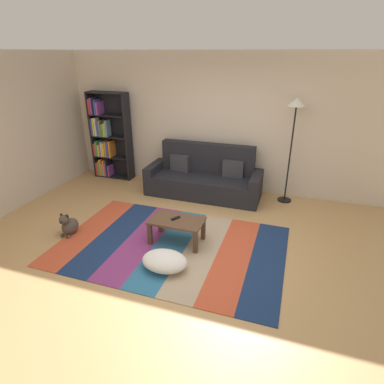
{
  "coord_description": "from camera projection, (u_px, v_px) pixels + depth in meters",
  "views": [
    {
      "loc": [
        1.4,
        -3.69,
        2.67
      ],
      "look_at": [
        -0.06,
        0.64,
        0.65
      ],
      "focal_mm": 29.8,
      "sensor_mm": 36.0,
      "label": 1
    }
  ],
  "objects": [
    {
      "name": "ground_plane",
      "position": [
        182.0,
        249.0,
        4.69
      ],
      "size": [
        14.0,
        14.0,
        0.0
      ],
      "primitive_type": "plane",
      "color": "tan"
    },
    {
      "name": "back_wall",
      "position": [
        225.0,
        124.0,
        6.35
      ],
      "size": [
        6.8,
        0.1,
        2.7
      ],
      "primitive_type": "cube",
      "color": "beige",
      "rests_on": "ground_plane"
    },
    {
      "name": "left_wall",
      "position": [
        20.0,
        131.0,
        5.78
      ],
      "size": [
        0.1,
        5.5,
        2.7
      ],
      "primitive_type": "cube",
      "color": "beige",
      "rests_on": "ground_plane"
    },
    {
      "name": "rug",
      "position": [
        171.0,
        245.0,
        4.78
      ],
      "size": [
        3.32,
        2.19,
        0.01
      ],
      "color": "#C64C2D",
      "rests_on": "ground_plane"
    },
    {
      "name": "couch",
      "position": [
        204.0,
        178.0,
        6.38
      ],
      "size": [
        2.26,
        0.8,
        1.0
      ],
      "color": "black",
      "rests_on": "ground_plane"
    },
    {
      "name": "bookshelf",
      "position": [
        107.0,
        139.0,
        7.09
      ],
      "size": [
        0.9,
        0.28,
        1.9
      ],
      "color": "black",
      "rests_on": "ground_plane"
    },
    {
      "name": "coffee_table",
      "position": [
        177.0,
        224.0,
        4.75
      ],
      "size": [
        0.8,
        0.47,
        0.37
      ],
      "color": "#513826",
      "rests_on": "rug"
    },
    {
      "name": "pouf",
      "position": [
        165.0,
        261.0,
        4.22
      ],
      "size": [
        0.62,
        0.46,
        0.23
      ],
      "primitive_type": "ellipsoid",
      "color": "white",
      "rests_on": "rug"
    },
    {
      "name": "dog",
      "position": [
        69.0,
        225.0,
        5.02
      ],
      "size": [
        0.22,
        0.35,
        0.4
      ],
      "color": "#473D33",
      "rests_on": "ground_plane"
    },
    {
      "name": "standing_lamp",
      "position": [
        295.0,
        117.0,
        5.57
      ],
      "size": [
        0.32,
        0.32,
        1.95
      ],
      "color": "black",
      "rests_on": "ground_plane"
    },
    {
      "name": "tv_remote",
      "position": [
        176.0,
        218.0,
        4.75
      ],
      "size": [
        0.12,
        0.15,
        0.02
      ],
      "primitive_type": "cube",
      "rotation": [
        0.0,
        0.0,
        -0.56
      ],
      "color": "black",
      "rests_on": "coffee_table"
    }
  ]
}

